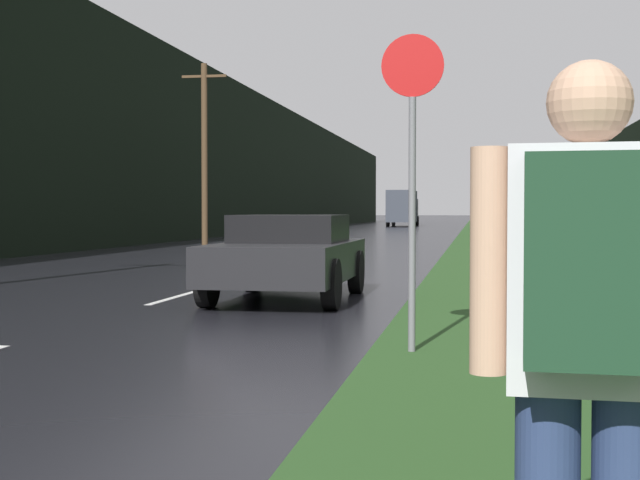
{
  "coord_description": "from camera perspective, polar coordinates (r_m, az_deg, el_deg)",
  "views": [
    {
      "loc": [
        4.74,
        -0.17,
        1.38
      ],
      "look_at": [
        2.2,
        14.26,
        0.9
      ],
      "focal_mm": 50.0,
      "sensor_mm": 36.0,
      "label": 1
    }
  ],
  "objects": [
    {
      "name": "grass_verge",
      "position": [
        40.24,
        12.79,
        -0.13
      ],
      "size": [
        6.0,
        240.0,
        0.02
      ],
      "primitive_type": "cube",
      "color": "#26471E",
      "rests_on": "ground_plane"
    },
    {
      "name": "lane_stripe_c",
      "position": [
        14.7,
        -8.89,
        -3.52
      ],
      "size": [
        0.12,
        3.0,
        0.01
      ],
      "primitive_type": "cube",
      "color": "silver",
      "rests_on": "ground_plane"
    },
    {
      "name": "lane_stripe_d",
      "position": [
        21.43,
        -2.82,
        -1.82
      ],
      "size": [
        0.12,
        3.0,
        0.01
      ],
      "primitive_type": "cube",
      "color": "silver",
      "rests_on": "ground_plane"
    },
    {
      "name": "lane_stripe_e",
      "position": [
        28.29,
        0.33,
        -0.92
      ],
      "size": [
        0.12,
        3.0,
        0.01
      ],
      "primitive_type": "cube",
      "color": "silver",
      "rests_on": "ground_plane"
    },
    {
      "name": "treeline_far_side",
      "position": [
        52.3,
        -6.1,
        5.15
      ],
      "size": [
        2.0,
        140.0,
        8.78
      ],
      "primitive_type": "cube",
      "color": "black",
      "rests_on": "ground_plane"
    },
    {
      "name": "treeline_near_side",
      "position": [
        50.82,
        19.04,
        3.23
      ],
      "size": [
        2.0,
        140.0,
        5.37
      ],
      "primitive_type": "cube",
      "color": "black",
      "rests_on": "ground_plane"
    },
    {
      "name": "utility_pole_far",
      "position": [
        35.45,
        -7.41,
        5.62
      ],
      "size": [
        1.8,
        0.24,
        7.17
      ],
      "color": "#4C3823",
      "rests_on": "ground_plane"
    },
    {
      "name": "stop_sign",
      "position": [
        8.63,
        5.92,
        4.73
      ],
      "size": [
        0.6,
        0.07,
        3.07
      ],
      "color": "slate",
      "rests_on": "ground_plane"
    },
    {
      "name": "hitchhiker_with_backpack",
      "position": [
        2.43,
        16.79,
        -6.72
      ],
      "size": [
        0.62,
        0.43,
        1.77
      ],
      "rotation": [
        0.0,
        0.0,
        -0.05
      ],
      "color": "navy",
      "rests_on": "ground_plane"
    },
    {
      "name": "car_passing_near",
      "position": [
        13.84,
        -2.05,
        -0.96
      ],
      "size": [
        2.0,
        4.16,
        1.32
      ],
      "rotation": [
        0.0,
        0.0,
        3.14
      ],
      "color": "black",
      "rests_on": "ground_plane"
    },
    {
      "name": "delivery_truck",
      "position": [
        81.01,
        5.32,
        2.09
      ],
      "size": [
        2.5,
        8.38,
        3.21
      ],
      "color": "black",
      "rests_on": "ground_plane"
    }
  ]
}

